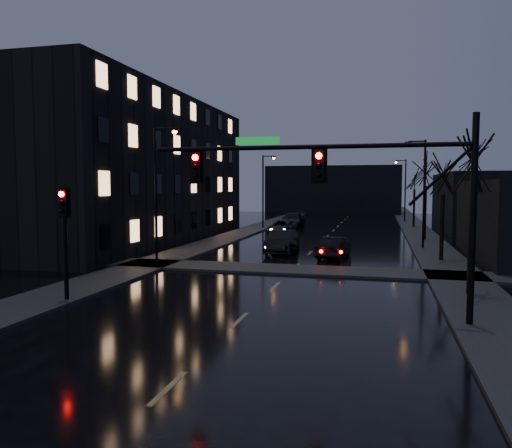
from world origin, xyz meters
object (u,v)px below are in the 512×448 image
Objects in this scene: oncoming_car_b at (282,242)px; lead_car at (334,247)px; oncoming_car_c at (282,227)px; oncoming_car_d at (292,220)px; oncoming_car_a at (286,240)px.

oncoming_car_b is 4.08m from lead_car.
oncoming_car_c is 0.90× the size of oncoming_car_d.
oncoming_car_d reaches higher than lead_car.
oncoming_car_b reaches higher than oncoming_car_c.
oncoming_car_a is 20.89m from oncoming_car_d.
oncoming_car_a reaches higher than lead_car.
lead_car is (3.76, -1.58, -0.09)m from oncoming_car_b.
oncoming_car_c is (-2.43, 12.86, -0.09)m from oncoming_car_b.
oncoming_car_d reaches higher than oncoming_car_c.
oncoming_car_c is at bearing -86.45° from oncoming_car_d.
oncoming_car_a is 1.17m from oncoming_car_b.
oncoming_car_c is 15.72m from lead_car.
oncoming_car_d is at bearing -66.20° from lead_car.
oncoming_car_c is (-2.54, 11.70, -0.06)m from oncoming_car_a.
lead_car is at bearing -23.68° from oncoming_car_b.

